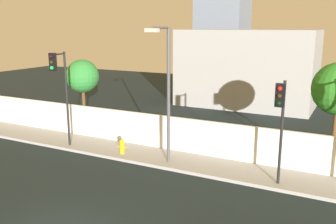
% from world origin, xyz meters
% --- Properties ---
extents(sidewalk, '(36.00, 2.40, 0.15)m').
position_xyz_m(sidewalk, '(0.00, 8.20, 0.07)').
color(sidewalk, '#A4A4A4').
rests_on(sidewalk, ground).
extents(perimeter_wall, '(36.00, 0.18, 1.80)m').
position_xyz_m(perimeter_wall, '(0.00, 9.49, 1.05)').
color(perimeter_wall, silver).
rests_on(perimeter_wall, sidewalk).
extents(traffic_light_left, '(0.34, 1.16, 4.36)m').
position_xyz_m(traffic_light_left, '(5.29, 7.04, 3.33)').
color(traffic_light_left, black).
rests_on(traffic_light_left, sidewalk).
extents(traffic_light_center, '(0.41, 1.29, 5.15)m').
position_xyz_m(traffic_light_center, '(-6.02, 7.01, 3.88)').
color(traffic_light_center, black).
rests_on(traffic_light_center, sidewalk).
extents(street_lamp_curbside, '(0.60, 1.69, 6.44)m').
position_xyz_m(street_lamp_curbside, '(-0.00, 7.53, 3.95)').
color(street_lamp_curbside, '#4C4C51').
rests_on(street_lamp_curbside, sidewalk).
extents(fire_hydrant, '(0.44, 0.26, 0.76)m').
position_xyz_m(fire_hydrant, '(-2.69, 7.69, 0.56)').
color(fire_hydrant, gold).
rests_on(fire_hydrant, sidewalk).
extents(roadside_tree_leftmost, '(2.08, 2.08, 4.58)m').
position_xyz_m(roadside_tree_leftmost, '(-7.66, 10.74, 3.51)').
color(roadside_tree_leftmost, brown).
rests_on(roadside_tree_leftmost, ground).
extents(low_building_distant, '(11.06, 6.00, 6.35)m').
position_xyz_m(low_building_distant, '(-0.62, 23.49, 3.18)').
color(low_building_distant, '#A1A1A1').
rests_on(low_building_distant, ground).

